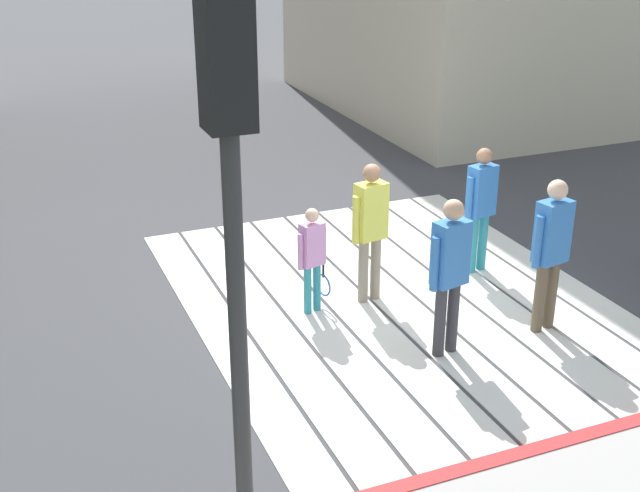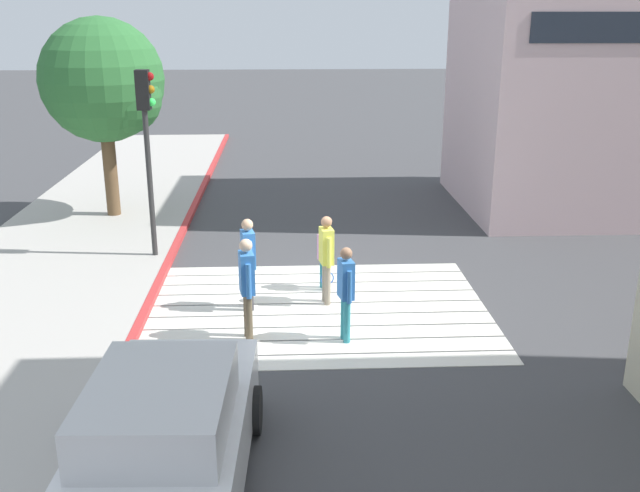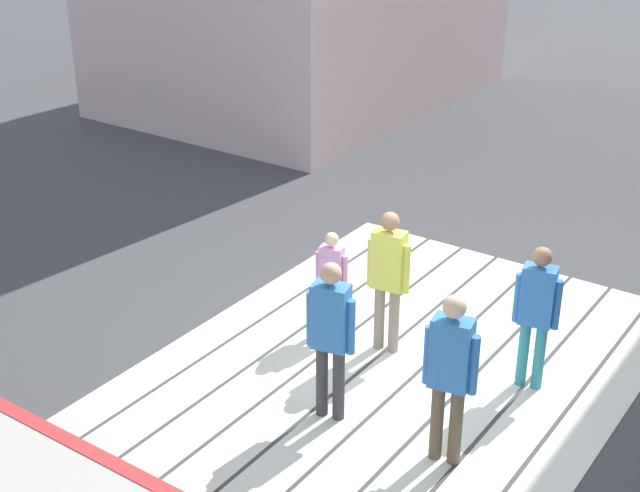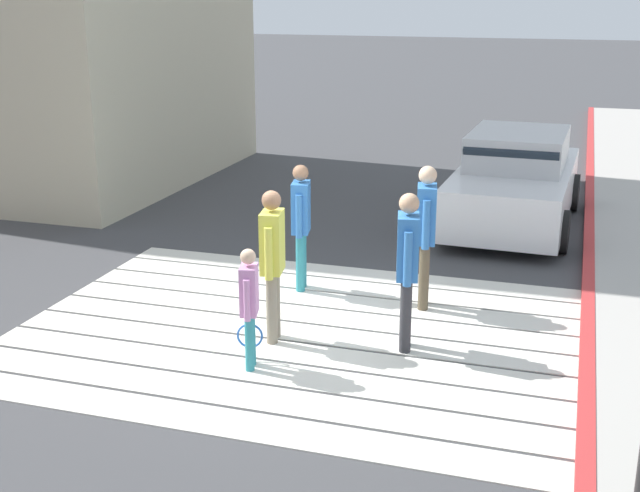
{
  "view_description": "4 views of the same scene",
  "coord_description": "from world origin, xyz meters",
  "px_view_note": "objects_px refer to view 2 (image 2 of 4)",
  "views": [
    {
      "loc": [
        -8.18,
        4.39,
        4.69
      ],
      "look_at": [
        0.42,
        0.83,
        0.71
      ],
      "focal_mm": 47.2,
      "sensor_mm": 36.0,
      "label": 1
    },
    {
      "loc": [
        -0.56,
        -12.69,
        5.41
      ],
      "look_at": [
        0.04,
        0.18,
        1.21
      ],
      "focal_mm": 40.48,
      "sensor_mm": 36.0,
      "label": 2
    },
    {
      "loc": [
        -7.82,
        -4.33,
        5.64
      ],
      "look_at": [
        -0.13,
        1.03,
        1.26
      ],
      "focal_mm": 51.01,
      "sensor_mm": 36.0,
      "label": 3
    },
    {
      "loc": [
        -2.96,
        8.5,
        3.86
      ],
      "look_at": [
        -0.29,
        -0.03,
        1.08
      ],
      "focal_mm": 46.83,
      "sensor_mm": 36.0,
      "label": 4
    }
  ],
  "objects_px": {
    "car_parked_near_curb": "(165,442)",
    "pedestrian_adult_trailing": "(247,282)",
    "street_tree": "(106,84)",
    "pedestrian_adult_lead": "(346,287)",
    "traffic_light_corner": "(147,127)",
    "pedestrian_adult_side": "(326,253)",
    "pedestrian_child_with_racket": "(323,255)",
    "pedestrian_teen_behind": "(248,257)"
  },
  "relations": [
    {
      "from": "traffic_light_corner",
      "to": "street_tree",
      "type": "bearing_deg",
      "value": 115.03
    },
    {
      "from": "car_parked_near_curb",
      "to": "pedestrian_adult_side",
      "type": "height_order",
      "value": "pedestrian_adult_side"
    },
    {
      "from": "pedestrian_adult_trailing",
      "to": "car_parked_near_curb",
      "type": "bearing_deg",
      "value": -99.76
    },
    {
      "from": "pedestrian_adult_trailing",
      "to": "pedestrian_adult_side",
      "type": "distance_m",
      "value": 2.09
    },
    {
      "from": "street_tree",
      "to": "pedestrian_adult_lead",
      "type": "bearing_deg",
      "value": -54.8
    },
    {
      "from": "car_parked_near_curb",
      "to": "traffic_light_corner",
      "type": "bearing_deg",
      "value": 100.43
    },
    {
      "from": "street_tree",
      "to": "pedestrian_adult_trailing",
      "type": "height_order",
      "value": "street_tree"
    },
    {
      "from": "car_parked_near_curb",
      "to": "pedestrian_adult_trailing",
      "type": "xyz_separation_m",
      "value": [
        0.73,
        4.26,
        0.32
      ]
    },
    {
      "from": "pedestrian_teen_behind",
      "to": "pedestrian_adult_trailing",
      "type": "bearing_deg",
      "value": -88.18
    },
    {
      "from": "pedestrian_adult_trailing",
      "to": "traffic_light_corner",
      "type": "bearing_deg",
      "value": 118.24
    },
    {
      "from": "pedestrian_adult_side",
      "to": "street_tree",
      "type": "bearing_deg",
      "value": 130.62
    },
    {
      "from": "car_parked_near_curb",
      "to": "traffic_light_corner",
      "type": "xyz_separation_m",
      "value": [
        -1.58,
        8.57,
        2.3
      ]
    },
    {
      "from": "pedestrian_child_with_racket",
      "to": "pedestrian_adult_lead",
      "type": "bearing_deg",
      "value": -83.99
    },
    {
      "from": "pedestrian_adult_trailing",
      "to": "pedestrian_child_with_racket",
      "type": "xyz_separation_m",
      "value": [
        1.41,
        2.28,
        -0.31
      ]
    },
    {
      "from": "street_tree",
      "to": "pedestrian_adult_lead",
      "type": "distance_m",
      "value": 10.08
    },
    {
      "from": "street_tree",
      "to": "pedestrian_adult_trailing",
      "type": "bearing_deg",
      "value": -63.17
    },
    {
      "from": "street_tree",
      "to": "pedestrian_adult_lead",
      "type": "height_order",
      "value": "street_tree"
    },
    {
      "from": "pedestrian_adult_trailing",
      "to": "pedestrian_child_with_racket",
      "type": "bearing_deg",
      "value": 58.22
    },
    {
      "from": "traffic_light_corner",
      "to": "street_tree",
      "type": "distance_m",
      "value": 3.89
    },
    {
      "from": "car_parked_near_curb",
      "to": "pedestrian_adult_side",
      "type": "xyz_separation_m",
      "value": [
        2.17,
        5.79,
        0.29
      ]
    },
    {
      "from": "pedestrian_adult_side",
      "to": "pedestrian_teen_behind",
      "type": "bearing_deg",
      "value": -171.83
    },
    {
      "from": "pedestrian_adult_lead",
      "to": "pedestrian_adult_trailing",
      "type": "distance_m",
      "value": 1.68
    },
    {
      "from": "car_parked_near_curb",
      "to": "pedestrian_adult_side",
      "type": "bearing_deg",
      "value": 69.5
    },
    {
      "from": "car_parked_near_curb",
      "to": "traffic_light_corner",
      "type": "relative_size",
      "value": 1.03
    },
    {
      "from": "pedestrian_adult_lead",
      "to": "pedestrian_teen_behind",
      "type": "bearing_deg",
      "value": 139.23
    },
    {
      "from": "pedestrian_adult_lead",
      "to": "street_tree",
      "type": "bearing_deg",
      "value": 125.2
    },
    {
      "from": "street_tree",
      "to": "pedestrian_adult_side",
      "type": "height_order",
      "value": "street_tree"
    },
    {
      "from": "pedestrian_adult_trailing",
      "to": "pedestrian_adult_lead",
      "type": "bearing_deg",
      "value": -5.46
    },
    {
      "from": "traffic_light_corner",
      "to": "pedestrian_teen_behind",
      "type": "xyz_separation_m",
      "value": [
        2.27,
        -2.99,
        -2.0
      ]
    },
    {
      "from": "traffic_light_corner",
      "to": "pedestrian_adult_trailing",
      "type": "bearing_deg",
      "value": -61.76
    },
    {
      "from": "street_tree",
      "to": "pedestrian_adult_lead",
      "type": "xyz_separation_m",
      "value": [
        5.6,
        -7.94,
        -2.65
      ]
    },
    {
      "from": "traffic_light_corner",
      "to": "pedestrian_child_with_racket",
      "type": "relative_size",
      "value": 3.2
    },
    {
      "from": "street_tree",
      "to": "pedestrian_adult_side",
      "type": "xyz_separation_m",
      "value": [
        5.37,
        -6.26,
        -2.61
      ]
    },
    {
      "from": "street_tree",
      "to": "pedestrian_adult_side",
      "type": "distance_m",
      "value": 8.65
    },
    {
      "from": "street_tree",
      "to": "pedestrian_child_with_racket",
      "type": "xyz_separation_m",
      "value": [
        5.35,
        -5.51,
        -2.88
      ]
    },
    {
      "from": "traffic_light_corner",
      "to": "pedestrian_adult_lead",
      "type": "relative_size",
      "value": 2.51
    },
    {
      "from": "traffic_light_corner",
      "to": "pedestrian_adult_side",
      "type": "xyz_separation_m",
      "value": [
        3.74,
        -2.78,
        -2.01
      ]
    },
    {
      "from": "traffic_light_corner",
      "to": "pedestrian_adult_lead",
      "type": "xyz_separation_m",
      "value": [
        3.98,
        -4.46,
        -2.05
      ]
    },
    {
      "from": "pedestrian_adult_side",
      "to": "pedestrian_child_with_racket",
      "type": "height_order",
      "value": "pedestrian_adult_side"
    },
    {
      "from": "car_parked_near_curb",
      "to": "pedestrian_adult_trailing",
      "type": "height_order",
      "value": "pedestrian_adult_trailing"
    },
    {
      "from": "car_parked_near_curb",
      "to": "pedestrian_adult_lead",
      "type": "relative_size",
      "value": 2.58
    },
    {
      "from": "traffic_light_corner",
      "to": "pedestrian_adult_trailing",
      "type": "xyz_separation_m",
      "value": [
        2.31,
        -4.3,
        -1.98
      ]
    }
  ]
}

